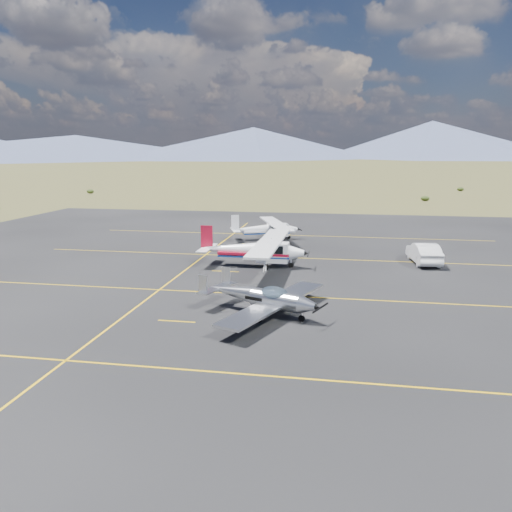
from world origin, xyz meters
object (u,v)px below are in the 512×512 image
(aircraft_low_wing, at_px, (263,297))
(sedan, at_px, (424,253))
(aircraft_cessna, at_px, (254,249))
(aircraft_plain, at_px, (266,229))

(aircraft_low_wing, bearing_deg, sedan, 76.04)
(sedan, bearing_deg, aircraft_cessna, 8.45)
(aircraft_low_wing, relative_size, sedan, 1.82)
(aircraft_cessna, bearing_deg, sedan, 14.75)
(aircraft_low_wing, relative_size, aircraft_plain, 0.92)
(aircraft_low_wing, distance_m, sedan, 17.76)
(aircraft_cessna, height_order, sedan, aircraft_cessna)
(aircraft_low_wing, height_order, sedan, aircraft_low_wing)
(aircraft_cessna, distance_m, aircraft_plain, 11.54)
(aircraft_plain, bearing_deg, aircraft_cessna, -105.79)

